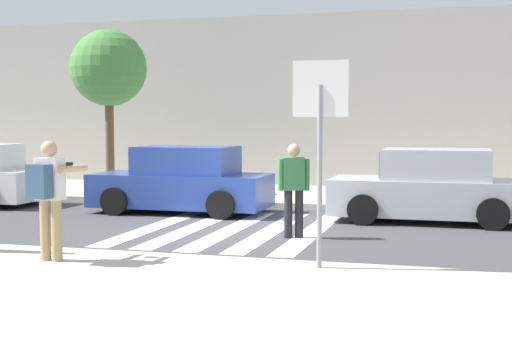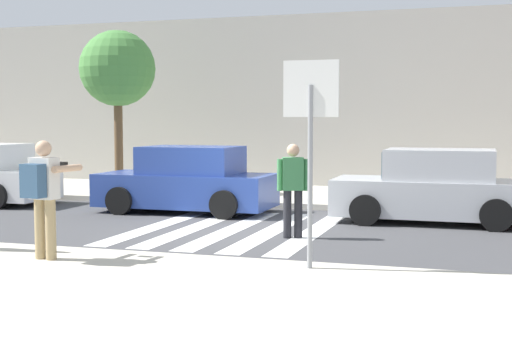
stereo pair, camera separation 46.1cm
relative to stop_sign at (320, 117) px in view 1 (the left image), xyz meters
The scene contains 15 objects.
ground_plane 4.90m from the stop_sign, 124.18° to the left, with size 120.00×120.00×0.00m, color #424244.
sidewalk_near 4.15m from the stop_sign, 133.71° to the right, with size 60.00×6.00×0.14m, color beige.
sidewalk_far 10.16m from the stop_sign, 104.35° to the left, with size 60.00×4.80×0.14m, color beige.
building_facade_far 14.25m from the stop_sign, 99.96° to the left, with size 56.00×4.00×5.39m, color #ADA89E.
crosswalk_stripe_0 5.99m from the stop_sign, 136.72° to the left, with size 0.44×5.20×0.01m, color silver.
crosswalk_stripe_1 5.48m from the stop_sign, 130.46° to the left, with size 0.44×5.20×0.01m, color silver.
crosswalk_stripe_2 5.05m from the stop_sign, 122.77° to the left, with size 0.44×5.20×0.01m, color silver.
crosswalk_stripe_3 4.71m from the stop_sign, 113.48° to the left, with size 0.44×5.20×0.01m, color silver.
crosswalk_stripe_4 4.49m from the stop_sign, 102.70° to the left, with size 0.44×5.20×0.01m, color silver.
stop_sign is the anchor object (origin of this frame).
photographer_with_backpack 3.98m from the stop_sign, behind, with size 0.64×0.89×1.72m.
pedestrian_crossing 3.54m from the stop_sign, 108.72° to the left, with size 0.56×0.35×1.72m.
parked_car_blue 7.49m from the stop_sign, 126.23° to the left, with size 4.10×1.92×1.55m.
parked_car_silver 6.24m from the stop_sign, 77.87° to the left, with size 4.10×1.92×1.55m.
street_tree_west 11.29m from the stop_sign, 131.69° to the left, with size 2.09×2.09×4.49m.
Camera 1 is at (4.23, -13.14, 2.16)m, focal length 50.00 mm.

